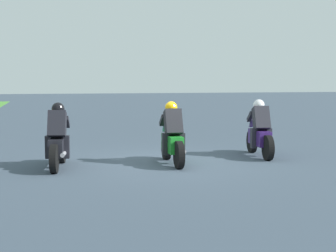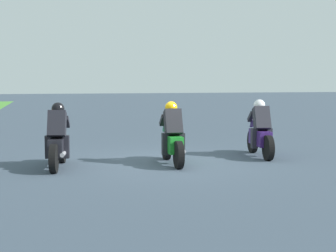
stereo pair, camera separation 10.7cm
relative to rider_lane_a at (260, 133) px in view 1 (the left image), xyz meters
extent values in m
plane|color=#3A4756|center=(-0.40, 2.67, -0.62)|extent=(120.00, 120.00, 0.00)
cylinder|color=black|center=(0.70, -0.07, -0.30)|extent=(0.65, 0.21, 0.64)
cylinder|color=black|center=(-0.69, 0.08, -0.30)|extent=(0.65, 0.21, 0.64)
cube|color=#361C63|center=(0.00, 0.00, -0.12)|extent=(1.13, 0.44, 0.40)
ellipsoid|color=#361C63|center=(0.10, -0.01, 0.18)|extent=(0.51, 0.35, 0.24)
cube|color=red|center=(-0.50, 0.06, -0.10)|extent=(0.08, 0.17, 0.08)
cylinder|color=#A5A5AD|center=(-0.36, -0.12, -0.25)|extent=(0.43, 0.14, 0.10)
cube|color=#23232A|center=(-0.10, 0.01, 0.40)|extent=(0.52, 0.45, 0.66)
sphere|color=silver|center=(0.12, -0.01, 0.74)|extent=(0.33, 0.33, 0.30)
cube|color=#534E75|center=(0.50, -0.05, 0.22)|extent=(0.18, 0.28, 0.23)
cube|color=#23232A|center=(-0.09, 0.21, -0.12)|extent=(0.19, 0.16, 0.52)
cube|color=#23232A|center=(-0.14, -0.18, -0.12)|extent=(0.19, 0.16, 0.52)
cube|color=#23232A|center=(0.30, 0.15, 0.42)|extent=(0.39, 0.14, 0.31)
cube|color=#23232A|center=(0.26, -0.21, 0.42)|extent=(0.39, 0.14, 0.31)
cylinder|color=black|center=(0.07, 2.53, -0.30)|extent=(0.64, 0.15, 0.64)
cylinder|color=black|center=(-1.33, 2.56, -0.30)|extent=(0.64, 0.15, 0.64)
cube|color=#1D8A27|center=(-0.63, 2.55, -0.12)|extent=(1.11, 0.34, 0.40)
ellipsoid|color=#1D8A27|center=(-0.53, 2.55, 0.18)|extent=(0.49, 0.31, 0.24)
cube|color=red|center=(-1.14, 2.56, -0.10)|extent=(0.06, 0.16, 0.08)
cylinder|color=#A5A5AD|center=(-0.98, 2.40, -0.25)|extent=(0.42, 0.11, 0.10)
cube|color=black|center=(-0.73, 2.55, 0.40)|extent=(0.49, 0.41, 0.66)
sphere|color=#E9AA0C|center=(-0.51, 2.55, 0.74)|extent=(0.31, 0.31, 0.30)
cube|color=slate|center=(-0.13, 2.54, 0.22)|extent=(0.16, 0.26, 0.23)
cube|color=black|center=(-0.74, 2.75, -0.12)|extent=(0.18, 0.14, 0.52)
cube|color=black|center=(-0.75, 2.35, -0.12)|extent=(0.18, 0.14, 0.52)
cube|color=black|center=(-0.34, 2.72, 0.42)|extent=(0.39, 0.11, 0.31)
cube|color=black|center=(-0.35, 2.36, 0.42)|extent=(0.39, 0.11, 0.31)
cylinder|color=black|center=(0.14, 5.14, -0.30)|extent=(0.65, 0.23, 0.64)
cylinder|color=black|center=(-1.24, 5.35, -0.30)|extent=(0.65, 0.23, 0.64)
cube|color=black|center=(-0.55, 5.25, -0.12)|extent=(1.13, 0.48, 0.40)
ellipsoid|color=black|center=(-0.45, 5.23, 0.18)|extent=(0.52, 0.37, 0.24)
cube|color=red|center=(-1.05, 5.32, -0.10)|extent=(0.08, 0.17, 0.08)
cylinder|color=#A5A5AD|center=(-0.92, 5.14, -0.25)|extent=(0.43, 0.16, 0.10)
cube|color=black|center=(-0.65, 5.26, 0.40)|extent=(0.54, 0.47, 0.66)
sphere|color=black|center=(-0.43, 5.23, 0.74)|extent=(0.34, 0.34, 0.30)
cube|color=gray|center=(-0.05, 5.17, 0.22)|extent=(0.19, 0.28, 0.23)
cube|color=black|center=(-0.64, 5.46, -0.12)|extent=(0.20, 0.16, 0.52)
cube|color=black|center=(-0.70, 5.07, -0.12)|extent=(0.20, 0.16, 0.52)
cube|color=black|center=(-0.25, 5.38, 0.42)|extent=(0.40, 0.16, 0.31)
cube|color=black|center=(-0.30, 5.03, 0.42)|extent=(0.40, 0.16, 0.31)
camera|label=1|loc=(-12.37, 5.46, 1.43)|focal=53.98mm
camera|label=2|loc=(-12.39, 5.35, 1.43)|focal=53.98mm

